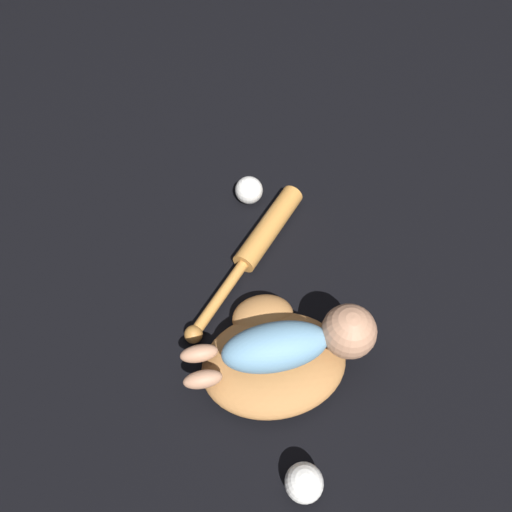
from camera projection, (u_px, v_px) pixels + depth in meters
ground_plane at (266, 353)px, 1.13m from camera, size 6.00×6.00×0.00m
baseball_glove at (272, 355)px, 1.09m from camera, size 0.35×0.32×0.08m
baby_figure at (300, 342)px, 1.01m from camera, size 0.41×0.17×0.11m
baseball_bat at (259, 242)px, 1.27m from camera, size 0.42×0.34×0.06m
baseball at (249, 190)px, 1.36m from camera, size 0.08×0.08×0.08m
baseball_spare at (304, 483)px, 0.94m from camera, size 0.07×0.07×0.07m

